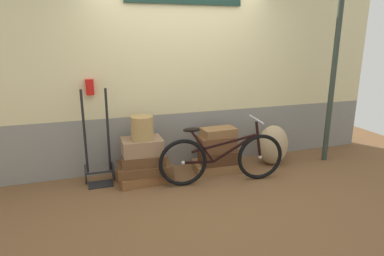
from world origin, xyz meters
TOP-DOWN VIEW (x-y plane):
  - ground at (0.00, 0.00)m, footprint 8.41×5.20m
  - station_building at (0.01, 0.85)m, footprint 6.41×0.74m
  - suitcase_0 at (-0.64, 0.38)m, footprint 0.74×0.55m
  - suitcase_1 at (-0.64, 0.35)m, footprint 0.73×0.48m
  - suitcase_2 at (-0.65, 0.37)m, footprint 0.59×0.45m
  - suitcase_3 at (-0.65, 0.38)m, footprint 0.53×0.39m
  - suitcase_4 at (0.42, 0.39)m, footprint 0.70×0.48m
  - suitcase_5 at (0.44, 0.35)m, footprint 0.57×0.37m
  - suitcase_6 at (0.40, 0.37)m, footprint 0.52×0.31m
  - suitcase_7 at (0.44, 0.38)m, footprint 0.49×0.30m
  - wicker_basket at (-0.64, 0.37)m, footprint 0.29×0.29m
  - luggage_trolley at (-1.21, 0.49)m, footprint 0.37×0.35m
  - burlap_sack at (1.32, 0.36)m, footprint 0.46×0.39m
  - bicycle at (0.32, -0.02)m, footprint 1.67×0.46m

SIDE VIEW (x-z plane):
  - ground at x=0.00m, z-range -0.06..0.00m
  - suitcase_0 at x=-0.64m, z-range 0.00..0.12m
  - suitcase_4 at x=0.42m, z-range 0.00..0.12m
  - suitcase_1 at x=-0.64m, z-range 0.12..0.24m
  - suitcase_5 at x=0.44m, z-range 0.12..0.31m
  - burlap_sack at x=1.32m, z-range 0.00..0.60m
  - suitcase_2 at x=-0.65m, z-range 0.24..0.38m
  - luggage_trolley at x=-1.21m, z-range -0.32..0.94m
  - bicycle at x=0.32m, z-range -0.09..0.76m
  - suitcase_6 at x=0.40m, z-range 0.31..0.52m
  - suitcase_3 at x=-0.65m, z-range 0.38..0.58m
  - suitcase_7 at x=0.44m, z-range 0.52..0.63m
  - wicker_basket at x=-0.64m, z-range 0.58..0.89m
  - station_building at x=0.01m, z-range -0.01..2.53m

